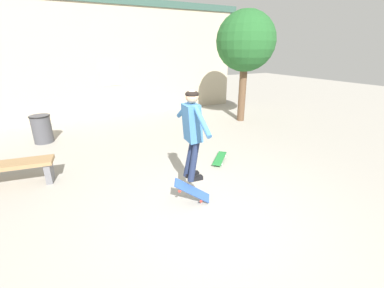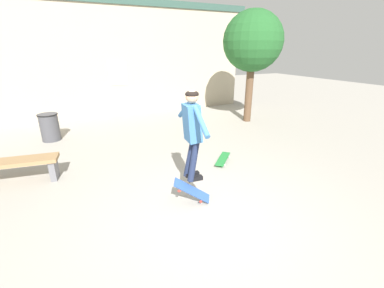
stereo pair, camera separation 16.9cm
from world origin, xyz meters
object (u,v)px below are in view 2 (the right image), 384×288
object	(u,v)px
skater	(192,128)
trash_bin	(50,127)
park_bench	(7,167)
skateboard_resting	(223,159)
tree_right	(253,42)
skateboard_flipping	(192,191)

from	to	relation	value
skater	trash_bin	bearing A→B (deg)	122.05
park_bench	skater	world-z (taller)	skater
park_bench	skateboard_resting	size ratio (longest dim) A/B	2.58
tree_right	skater	distance (m)	6.26
tree_right	skateboard_flipping	world-z (taller)	tree_right
tree_right	trash_bin	size ratio (longest dim) A/B	4.76
tree_right	skateboard_resting	world-z (taller)	tree_right
tree_right	trash_bin	world-z (taller)	tree_right
park_bench	skateboard_flipping	size ratio (longest dim) A/B	2.81
tree_right	skateboard_flipping	size ratio (longest dim) A/B	5.60
tree_right	skateboard_flipping	distance (m)	6.70
trash_bin	skater	bearing A→B (deg)	-63.69
trash_bin	skateboard_resting	bearing A→B (deg)	-42.69
park_bench	skateboard_flipping	bearing A→B (deg)	-29.09
tree_right	park_bench	bearing A→B (deg)	-165.63
skateboard_flipping	skateboard_resting	bearing A→B (deg)	54.87
skateboard_flipping	tree_right	bearing A→B (deg)	56.32
skateboard_flipping	park_bench	bearing A→B (deg)	154.97
trash_bin	skateboard_flipping	bearing A→B (deg)	-64.46
trash_bin	skater	xyz separation A→B (m)	(2.46, -4.97, 1.00)
skater	skateboard_flipping	world-z (taller)	skater
skateboard_resting	skateboard_flipping	bearing A→B (deg)	176.87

